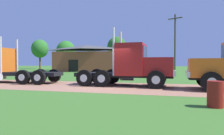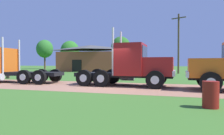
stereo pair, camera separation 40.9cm
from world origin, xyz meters
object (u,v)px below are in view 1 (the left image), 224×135
object	(u,v)px
truck_near_right	(0,66)
steel_barrel	(215,94)
visitor_far_side	(5,70)
shed_building	(87,59)
utility_pole_near	(175,42)
truck_foreground_white	(135,66)

from	to	relation	value
truck_near_right	steel_barrel	world-z (taller)	truck_near_right
visitor_far_side	steel_barrel	xyz separation A→B (m)	(17.27, -8.99, -0.37)
truck_near_right	shed_building	size ratio (longest dim) A/B	0.62
visitor_far_side	utility_pole_near	distance (m)	23.06
truck_foreground_white	visitor_far_side	xyz separation A→B (m)	(-13.57, 3.10, -0.54)
visitor_far_side	utility_pole_near	world-z (taller)	utility_pole_near
steel_barrel	shed_building	bearing A→B (deg)	119.66
truck_foreground_white	truck_near_right	bearing A→B (deg)	-179.14
visitor_far_side	steel_barrel	world-z (taller)	visitor_far_side
truck_foreground_white	steel_barrel	size ratio (longest dim) A/B	7.45
steel_barrel	visitor_far_side	bearing A→B (deg)	152.51
truck_foreground_white	utility_pole_near	bearing A→B (deg)	79.17
utility_pole_near	visitor_far_side	bearing A→B (deg)	-138.56
steel_barrel	shed_building	xyz separation A→B (m)	(-16.36, 28.73, 1.99)
truck_near_right	shed_building	bearing A→B (deg)	94.04
truck_near_right	visitor_far_side	bearing A→B (deg)	127.77
shed_building	utility_pole_near	distance (m)	16.96
truck_foreground_white	utility_pole_near	size ratio (longest dim) A/B	0.78
truck_near_right	visitor_far_side	size ratio (longest dim) A/B	5.24
visitor_far_side	truck_near_right	bearing A→B (deg)	-52.23
truck_near_right	steel_barrel	xyz separation A→B (m)	(14.74, -5.72, -0.84)
truck_foreground_white	visitor_far_side	bearing A→B (deg)	167.14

